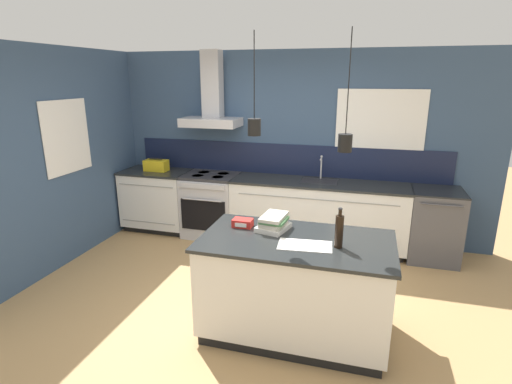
% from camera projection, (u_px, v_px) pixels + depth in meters
% --- Properties ---
extents(ground_plane, '(16.00, 16.00, 0.00)m').
position_uv_depth(ground_plane, '(243.00, 304.00, 4.11)').
color(ground_plane, tan).
rests_on(ground_plane, ground).
extents(wall_back, '(5.60, 2.39, 2.60)m').
position_uv_depth(wall_back, '(281.00, 143.00, 5.59)').
color(wall_back, '#354C6B').
rests_on(wall_back, ground_plane).
extents(wall_left, '(0.08, 3.80, 2.60)m').
position_uv_depth(wall_left, '(75.00, 155.00, 5.02)').
color(wall_left, '#354C6B').
rests_on(wall_left, ground_plane).
extents(counter_run_left, '(0.99, 0.64, 0.91)m').
position_uv_depth(counter_run_left, '(158.00, 200.00, 6.03)').
color(counter_run_left, black).
rests_on(counter_run_left, ground_plane).
extents(counter_run_sink, '(2.34, 0.64, 1.23)m').
position_uv_depth(counter_run_sink, '(317.00, 214.00, 5.40)').
color(counter_run_sink, black).
rests_on(counter_run_sink, ground_plane).
extents(oven_range, '(0.76, 0.66, 0.91)m').
position_uv_depth(oven_range, '(211.00, 205.00, 5.80)').
color(oven_range, '#B5B5BA').
rests_on(oven_range, ground_plane).
extents(dishwasher, '(0.61, 0.65, 0.91)m').
position_uv_depth(dishwasher, '(434.00, 225.00, 5.02)').
color(dishwasher, '#4C4C51').
rests_on(dishwasher, ground_plane).
extents(kitchen_island, '(1.65, 0.92, 0.91)m').
position_uv_depth(kitchen_island, '(295.00, 286.00, 3.54)').
color(kitchen_island, black).
rests_on(kitchen_island, ground_plane).
extents(bottle_on_island, '(0.07, 0.07, 0.34)m').
position_uv_depth(bottle_on_island, '(339.00, 231.00, 3.22)').
color(bottle_on_island, black).
rests_on(bottle_on_island, kitchen_island).
extents(book_stack, '(0.31, 0.35, 0.14)m').
position_uv_depth(book_stack, '(274.00, 223.00, 3.61)').
color(book_stack, silver).
rests_on(book_stack, kitchen_island).
extents(red_supply_box, '(0.18, 0.13, 0.07)m').
position_uv_depth(red_supply_box, '(243.00, 223.00, 3.70)').
color(red_supply_box, red).
rests_on(red_supply_box, kitchen_island).
extents(paper_pile, '(0.46, 0.28, 0.01)m').
position_uv_depth(paper_pile, '(305.00, 245.00, 3.29)').
color(paper_pile, silver).
rests_on(paper_pile, kitchen_island).
extents(yellow_toolbox, '(0.34, 0.18, 0.19)m').
position_uv_depth(yellow_toolbox, '(156.00, 165.00, 5.88)').
color(yellow_toolbox, gold).
rests_on(yellow_toolbox, counter_run_left).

